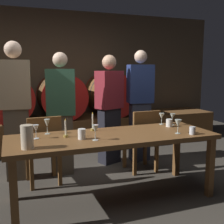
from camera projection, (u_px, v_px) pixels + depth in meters
name	position (u px, v px, depth m)	size (l,w,h in m)	color
ground_plane	(97.00, 192.00, 3.29)	(8.96, 8.96, 0.00)	#3F3A33
back_wall	(56.00, 77.00, 5.59)	(6.89, 0.24, 2.56)	brown
barrel_shelf	(63.00, 132.00, 5.23)	(6.20, 0.90, 0.54)	brown
wine_barrel_left	(9.00, 98.00, 4.82)	(0.81, 0.85, 0.81)	brown
wine_barrel_center	(61.00, 96.00, 5.13)	(0.81, 0.85, 0.81)	brown
wine_barrel_right	(110.00, 95.00, 5.46)	(0.81, 0.85, 0.81)	brown
dining_table	(113.00, 141.00, 3.05)	(2.26, 0.80, 0.73)	brown
chair_left	(44.00, 147.00, 3.44)	(0.43, 0.43, 0.88)	brown
chair_right	(143.00, 138.00, 3.90)	(0.41, 0.41, 0.88)	brown
guest_far_left	(16.00, 110.00, 3.58)	(0.40, 0.28, 1.79)	brown
guest_center_left	(62.00, 113.00, 3.80)	(0.43, 0.33, 1.66)	brown
guest_center_right	(109.00, 109.00, 4.22)	(0.44, 0.36, 1.65)	black
guest_far_right	(140.00, 105.00, 4.35)	(0.41, 0.29, 1.72)	#33384C
candle_left	(66.00, 132.00, 2.93)	(0.05, 0.05, 0.20)	olive
candle_right	(93.00, 125.00, 3.24)	(0.05, 0.05, 0.22)	olive
pitcher	(27.00, 137.00, 2.50)	(0.11, 0.11, 0.22)	beige
wine_glass_far_left	(36.00, 129.00, 2.86)	(0.07, 0.07, 0.15)	white
wine_glass_left	(47.00, 124.00, 3.07)	(0.06, 0.06, 0.17)	silver
wine_glass_center_left	(95.00, 129.00, 2.80)	(0.07, 0.07, 0.16)	silver
wine_glass_center_right	(178.00, 124.00, 3.10)	(0.08, 0.08, 0.16)	silver
wine_glass_right	(162.00, 116.00, 3.61)	(0.07, 0.07, 0.15)	silver
wine_glass_far_right	(173.00, 117.00, 3.56)	(0.07, 0.07, 0.15)	silver
cup_left	(82.00, 134.00, 2.85)	(0.08, 0.08, 0.11)	white
cup_center	(169.00, 123.00, 3.47)	(0.08, 0.08, 0.10)	white
cup_right	(192.00, 131.00, 3.06)	(0.07, 0.07, 0.09)	silver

